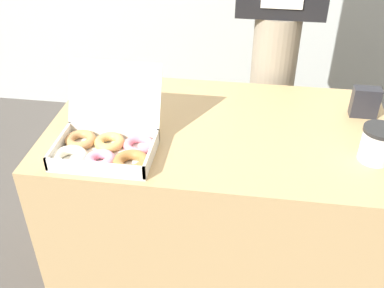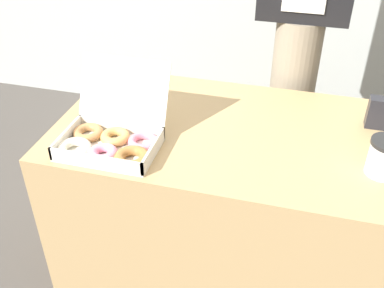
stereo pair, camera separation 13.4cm
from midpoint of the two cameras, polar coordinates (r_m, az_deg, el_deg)
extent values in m
plane|color=#4C4742|center=(2.05, 0.86, -14.96)|extent=(14.00, 14.00, 0.00)
cube|color=tan|center=(1.79, 0.95, -7.54)|extent=(1.20, 0.71, 0.71)
cube|color=white|center=(1.47, -13.51, -1.50)|extent=(0.31, 0.21, 0.01)
cube|color=white|center=(1.51, -18.99, -0.21)|extent=(0.01, 0.21, 0.04)
cube|color=white|center=(1.41, -7.90, -1.22)|extent=(0.01, 0.21, 0.04)
cube|color=white|center=(1.38, -15.05, -3.12)|extent=(0.31, 0.01, 0.04)
cube|color=white|center=(1.53, -12.38, 1.47)|extent=(0.31, 0.01, 0.04)
cube|color=white|center=(1.51, -12.33, 6.22)|extent=(0.31, 0.10, 0.19)
torus|color=silver|center=(1.46, -17.84, -1.69)|extent=(0.14, 0.14, 0.03)
torus|color=#B27F4C|center=(1.53, -16.42, 0.42)|extent=(0.11, 0.11, 0.03)
torus|color=pink|center=(1.42, -14.26, -2.05)|extent=(0.12, 0.12, 0.03)
torus|color=tan|center=(1.50, -12.99, 0.14)|extent=(0.11, 0.11, 0.03)
torus|color=#A87038|center=(1.39, -10.50, -2.39)|extent=(0.13, 0.13, 0.03)
torus|color=pink|center=(1.47, -9.38, -0.22)|extent=(0.14, 0.14, 0.03)
cylinder|color=silver|center=(1.48, 20.06, -0.29)|extent=(0.10, 0.10, 0.10)
cylinder|color=black|center=(1.45, 20.50, 1.58)|extent=(0.11, 0.11, 0.01)
cube|color=#232328|center=(1.71, 19.05, 4.98)|extent=(0.09, 0.05, 0.11)
cylinder|color=gray|center=(2.12, 7.87, 3.56)|extent=(0.19, 0.19, 0.96)
camera|label=1|loc=(0.07, -92.86, -1.97)|focal=42.00mm
camera|label=2|loc=(0.07, 87.14, 1.97)|focal=42.00mm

